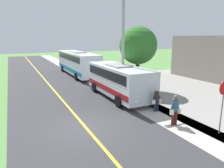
% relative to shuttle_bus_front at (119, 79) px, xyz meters
% --- Properties ---
extents(ground_plane, '(120.00, 120.00, 0.00)m').
position_rel_shuttle_bus_front_xyz_m(ground_plane, '(4.54, 4.73, -1.52)').
color(ground_plane, '#548442').
extents(road_surface, '(8.00, 100.00, 0.01)m').
position_rel_shuttle_bus_front_xyz_m(road_surface, '(4.54, 4.73, -1.52)').
color(road_surface, '#333335').
rests_on(road_surface, ground).
extents(sidewalk, '(2.40, 100.00, 0.01)m').
position_rel_shuttle_bus_front_xyz_m(sidewalk, '(-0.66, 4.73, -1.52)').
color(sidewalk, '#B2ADA3').
rests_on(sidewalk, ground).
extents(road_centre_line, '(0.16, 100.00, 0.00)m').
position_rel_shuttle_bus_front_xyz_m(road_centre_line, '(4.54, 4.73, -1.51)').
color(road_centre_line, gold).
rests_on(road_centre_line, ground).
extents(shuttle_bus_front, '(2.74, 7.92, 2.75)m').
position_rel_shuttle_bus_front_xyz_m(shuttle_bus_front, '(0.00, 0.00, 0.00)').
color(shuttle_bus_front, silver).
rests_on(shuttle_bus_front, ground).
extents(transit_bus_rear, '(2.78, 11.55, 3.10)m').
position_rel_shuttle_bus_front_xyz_m(transit_bus_rear, '(-0.02, -11.90, 0.19)').
color(transit_bus_rear, silver).
rests_on(transit_bus_rear, ground).
extents(pedestrian_with_bags, '(0.72, 0.34, 1.79)m').
position_rel_shuttle_bus_front_xyz_m(pedestrian_with_bags, '(-0.20, 6.61, -0.55)').
color(pedestrian_with_bags, '#4C1919').
rests_on(pedestrian_with_bags, ground).
extents(pedestrian_waiting, '(0.72, 0.34, 1.62)m').
position_rel_shuttle_bus_front_xyz_m(pedestrian_waiting, '(-0.68, 4.29, -0.66)').
color(pedestrian_waiting, '#1E2347').
rests_on(pedestrian_waiting, ground).
extents(stop_sign, '(0.76, 0.07, 2.88)m').
position_rel_shuttle_bus_front_xyz_m(stop_sign, '(-1.56, 8.54, 0.44)').
color(stop_sign, slate).
rests_on(stop_sign, ground).
extents(street_light_pole, '(1.97, 0.24, 8.93)m').
position_rel_shuttle_bus_front_xyz_m(street_light_pole, '(-0.35, -0.12, 3.36)').
color(street_light_pole, '#9E9EA3').
rests_on(street_light_pole, ground).
extents(tree_curbside, '(3.55, 3.55, 6.00)m').
position_rel_shuttle_bus_front_xyz_m(tree_curbside, '(-2.86, -1.56, 2.68)').
color(tree_curbside, '#4C3826').
rests_on(tree_curbside, ground).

